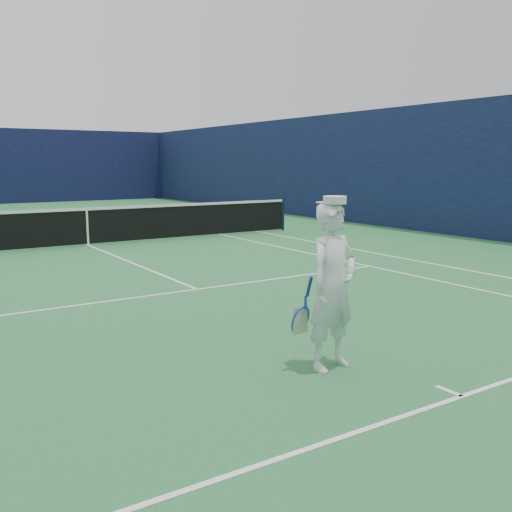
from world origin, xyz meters
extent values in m
plane|color=#296C39|center=(0.00, 0.00, 0.00)|extent=(80.00, 80.00, 0.00)
cube|color=white|center=(0.00, 11.88, 0.00)|extent=(11.03, 0.06, 0.01)
cube|color=white|center=(0.00, -11.88, 0.00)|extent=(11.03, 0.06, 0.01)
cube|color=white|center=(5.49, 0.00, 0.00)|extent=(0.06, 23.83, 0.01)
cube|color=white|center=(4.12, 0.00, 0.00)|extent=(0.06, 23.77, 0.01)
cube|color=white|center=(0.00, 6.40, 0.00)|extent=(8.23, 0.06, 0.01)
cube|color=white|center=(0.00, -6.40, 0.00)|extent=(8.23, 0.06, 0.01)
cube|color=white|center=(0.00, 0.00, 0.00)|extent=(0.06, 12.80, 0.01)
cube|color=white|center=(0.00, 11.73, 0.00)|extent=(0.06, 0.30, 0.01)
cube|color=white|center=(0.00, -11.73, 0.00)|extent=(0.06, 0.30, 0.01)
cube|color=#10183B|center=(10.00, 0.00, 2.00)|extent=(0.12, 36.12, 4.00)
cylinder|color=#141E4C|center=(6.40, 0.00, 0.54)|extent=(0.09, 0.09, 1.07)
cube|color=black|center=(0.00, 0.00, 0.50)|extent=(12.79, 0.02, 0.92)
cube|color=white|center=(0.00, 0.00, 0.97)|extent=(12.79, 0.04, 0.07)
cube|color=white|center=(0.00, 0.00, 0.47)|extent=(0.05, 0.03, 0.94)
imported|color=white|center=(-0.53, -10.61, 0.89)|extent=(0.71, 0.52, 1.79)
cylinder|color=white|center=(-0.53, -10.61, 1.81)|extent=(0.24, 0.24, 0.08)
cube|color=white|center=(-0.55, -10.48, 1.78)|extent=(0.19, 0.13, 0.02)
cylinder|color=navy|center=(-0.82, -10.57, 0.92)|extent=(0.05, 0.09, 0.22)
cube|color=#1F48AC|center=(-0.82, -10.51, 0.74)|extent=(0.02, 0.02, 0.14)
torus|color=#1F48AC|center=(-0.84, -10.46, 0.54)|extent=(0.31, 0.14, 0.29)
cube|color=beige|center=(-0.84, -10.46, 0.54)|extent=(0.22, 0.04, 0.30)
sphere|color=#D6F61B|center=(-0.29, -10.47, 0.98)|extent=(0.07, 0.07, 0.07)
sphere|color=#D6F61B|center=(-0.25, -10.44, 1.01)|extent=(0.07, 0.07, 0.07)
camera|label=1|loc=(-4.40, -15.11, 2.19)|focal=40.00mm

